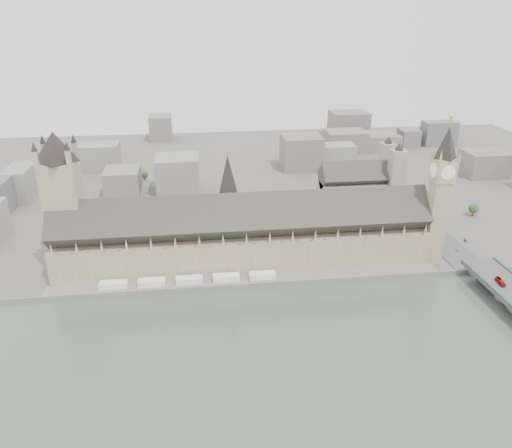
{
  "coord_description": "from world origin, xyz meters",
  "views": [
    {
      "loc": [
        -32.09,
        -304.39,
        172.05
      ],
      "look_at": [
        10.76,
        34.65,
        24.54
      ],
      "focal_mm": 35.0,
      "sensor_mm": 36.0,
      "label": 1
    }
  ],
  "objects": [
    {
      "name": "ground",
      "position": [
        0.0,
        0.0,
        0.0
      ],
      "size": [
        900.0,
        900.0,
        0.0
      ],
      "primitive_type": "plane",
      "color": "#595651",
      "rests_on": "ground"
    },
    {
      "name": "embankment_wall",
      "position": [
        0.0,
        -15.0,
        1.5
      ],
      "size": [
        600.0,
        1.5,
        3.0
      ],
      "primitive_type": "cube",
      "color": "slate",
      "rests_on": "ground"
    },
    {
      "name": "river_terrace",
      "position": [
        0.0,
        -7.5,
        1.0
      ],
      "size": [
        270.0,
        15.0,
        2.0
      ],
      "primitive_type": "cube",
      "color": "slate",
      "rests_on": "ground"
    },
    {
      "name": "terrace_tents",
      "position": [
        -40.0,
        -7.0,
        4.0
      ],
      "size": [
        118.0,
        7.0,
        4.0
      ],
      "color": "white",
      "rests_on": "river_terrace"
    },
    {
      "name": "palace_of_westminster",
      "position": [
        0.0,
        19.7,
        22.71
      ],
      "size": [
        265.0,
        40.73,
        55.44
      ],
      "color": "tan",
      "rests_on": "ground"
    },
    {
      "name": "elizabeth_tower",
      "position": [
        138.0,
        8.0,
        58.09
      ],
      "size": [
        17.0,
        17.0,
        107.5
      ],
      "color": "tan",
      "rests_on": "ground"
    },
    {
      "name": "victoria_tower",
      "position": [
        -122.0,
        26.0,
        55.2
      ],
      "size": [
        30.0,
        30.0,
        100.0
      ],
      "color": "tan",
      "rests_on": "ground"
    },
    {
      "name": "central_tower",
      "position": [
        -10.0,
        26.0,
        57.92
      ],
      "size": [
        13.0,
        13.0,
        48.0
      ],
      "color": "tan",
      "rests_on": "ground"
    },
    {
      "name": "westminster_abbey",
      "position": [
        110.92,
        95.0,
        25.08
      ],
      "size": [
        68.0,
        36.0,
        64.0
      ],
      "color": "gray",
      "rests_on": "ground"
    },
    {
      "name": "city_skyline_inland",
      "position": [
        0.0,
        245.0,
        19.0
      ],
      "size": [
        720.0,
        360.0,
        38.0
      ],
      "primitive_type": null,
      "color": "gray",
      "rests_on": "ground"
    },
    {
      "name": "park_trees",
      "position": [
        -10.0,
        60.0,
        7.5
      ],
      "size": [
        110.0,
        30.0,
        15.0
      ],
      "primitive_type": null,
      "color": "#1B481A",
      "rests_on": "ground"
    },
    {
      "name": "red_bus_north",
      "position": [
        158.06,
        -48.02,
        11.7
      ],
      "size": [
        3.85,
        10.61,
        2.89
      ],
      "primitive_type": "imported",
      "rotation": [
        0.0,
        0.0,
        -0.14
      ],
      "color": "#AA1318",
      "rests_on": "westminster_bridge"
    },
    {
      "name": "car_approach",
      "position": [
        168.18,
        14.15,
        11.02
      ],
      "size": [
        3.35,
        5.68,
        1.55
      ],
      "primitive_type": "imported",
      "rotation": [
        0.0,
        0.0,
        -0.24
      ],
      "color": "gray",
      "rests_on": "westminster_bridge"
    }
  ]
}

